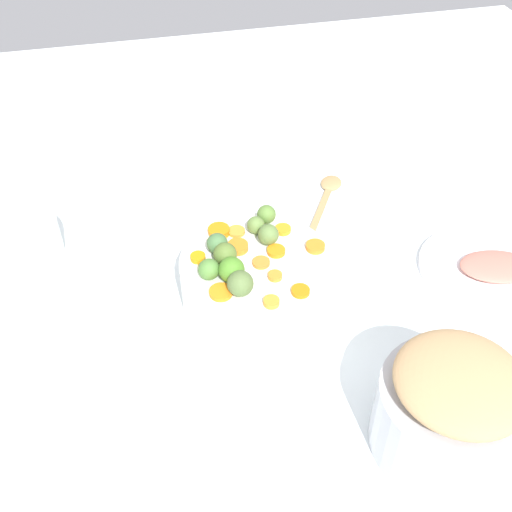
{
  "coord_description": "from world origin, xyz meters",
  "views": [
    {
      "loc": [
        0.17,
        0.77,
        0.85
      ],
      "look_at": [
        -0.01,
        0.01,
        0.14
      ],
      "focal_mm": 43.77,
      "sensor_mm": 36.0,
      "label": 1
    }
  ],
  "objects_px": {
    "metal_pot": "(448,418)",
    "casserole_dish": "(10,246)",
    "ham_plate": "(481,268)",
    "serving_bowl_carrots": "(256,282)",
    "wooden_spoon": "(326,197)"
  },
  "relations": [
    {
      "from": "metal_pot",
      "to": "wooden_spoon",
      "type": "xyz_separation_m",
      "value": [
        -0.02,
        -0.61,
        -0.06
      ]
    },
    {
      "from": "casserole_dish",
      "to": "ham_plate",
      "type": "distance_m",
      "value": 0.9
    },
    {
      "from": "metal_pot",
      "to": "wooden_spoon",
      "type": "bearing_deg",
      "value": -91.9
    },
    {
      "from": "wooden_spoon",
      "to": "ham_plate",
      "type": "xyz_separation_m",
      "value": [
        -0.22,
        0.29,
        0.0
      ]
    },
    {
      "from": "casserole_dish",
      "to": "metal_pot",
      "type": "bearing_deg",
      "value": 139.1
    },
    {
      "from": "serving_bowl_carrots",
      "to": "wooden_spoon",
      "type": "distance_m",
      "value": 0.35
    },
    {
      "from": "metal_pot",
      "to": "casserole_dish",
      "type": "height_order",
      "value": "metal_pot"
    },
    {
      "from": "serving_bowl_carrots",
      "to": "metal_pot",
      "type": "xyz_separation_m",
      "value": [
        -0.2,
        0.34,
        0.01
      ]
    },
    {
      "from": "metal_pot",
      "to": "casserole_dish",
      "type": "relative_size",
      "value": 1.11
    },
    {
      "from": "serving_bowl_carrots",
      "to": "ham_plate",
      "type": "height_order",
      "value": "serving_bowl_carrots"
    },
    {
      "from": "metal_pot",
      "to": "casserole_dish",
      "type": "xyz_separation_m",
      "value": [
        0.63,
        -0.55,
        -0.02
      ]
    },
    {
      "from": "ham_plate",
      "to": "casserole_dish",
      "type": "bearing_deg",
      "value": -14.43
    },
    {
      "from": "serving_bowl_carrots",
      "to": "wooden_spoon",
      "type": "relative_size",
      "value": 1.09
    },
    {
      "from": "metal_pot",
      "to": "ham_plate",
      "type": "height_order",
      "value": "metal_pot"
    },
    {
      "from": "wooden_spoon",
      "to": "ham_plate",
      "type": "distance_m",
      "value": 0.36
    }
  ]
}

